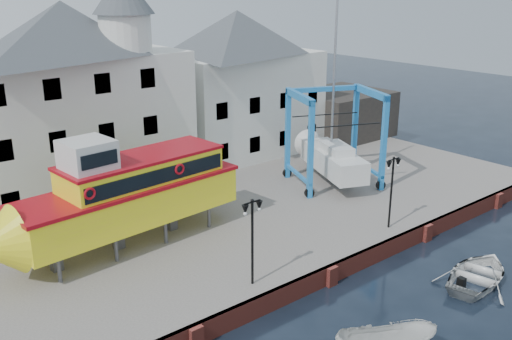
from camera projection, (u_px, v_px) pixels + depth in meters
ground at (330, 285)px, 28.25m from camera, size 140.00×140.00×0.00m
hardstanding at (204, 210)px, 36.14m from camera, size 44.00×22.00×1.00m
quay_wall at (329, 275)px, 28.17m from camera, size 44.00×0.47×1.00m
building_white_main at (72, 96)px, 36.46m from camera, size 14.00×8.30×14.00m
building_white_right at (238, 83)px, 45.51m from camera, size 12.00×8.00×11.20m
shed_dark at (340, 113)px, 51.23m from camera, size 8.00×7.00×4.00m
lamp_post_left at (252, 220)px, 25.40m from camera, size 1.12×0.32×4.20m
lamp_post_right at (393, 174)px, 31.44m from camera, size 1.12×0.32×4.20m
tour_boat at (116, 197)px, 29.01m from camera, size 14.26×4.52×6.11m
travel_lift at (329, 152)px, 39.51m from camera, size 7.05×8.36×12.37m
motorboat_b at (478, 281)px, 28.60m from camera, size 5.58×4.46×1.03m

